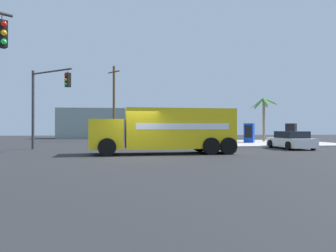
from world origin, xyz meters
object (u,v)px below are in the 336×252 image
vending_machine_red (249,133)px  utility_pole (114,102)px  sedan_white (291,140)px  palm_tree_far (264,110)px  delivery_truck (167,130)px  vending_machine_blue (291,133)px  traffic_light_primary (45,96)px

vending_machine_red → utility_pole: size_ratio=0.21×
sedan_white → palm_tree_far: bearing=76.9°
delivery_truck → vending_machine_blue: delivery_truck is taller
vending_machine_red → vending_machine_blue: same height
sedan_white → utility_pole: utility_pole is taller
traffic_light_primary → palm_tree_far: (20.16, 8.52, -0.38)m
vending_machine_blue → sedan_white: bearing=-118.6°
vending_machine_blue → utility_pole: 20.13m
traffic_light_primary → sedan_white: bearing=-4.0°
palm_tree_far → utility_pole: size_ratio=0.52×
vending_machine_red → sedan_white: bearing=-86.9°
vending_machine_red → palm_tree_far: (2.67, 2.64, 2.34)m
delivery_truck → palm_tree_far: bearing=47.4°
delivery_truck → vending_machine_blue: size_ratio=4.66×
sedan_white → utility_pole: size_ratio=0.48×
vending_machine_blue → palm_tree_far: size_ratio=0.40×
vending_machine_red → vending_machine_blue: (4.24, -0.08, 0.00)m
traffic_light_primary → vending_machine_blue: size_ratio=3.11×
vending_machine_blue → utility_pole: (-17.48, 9.33, 3.56)m
traffic_light_primary → palm_tree_far: 21.89m
vending_machine_red → vending_machine_blue: bearing=-1.1°
delivery_truck → utility_pole: (-3.97, 19.60, 3.20)m
utility_pole → vending_machine_red: bearing=-34.9°
traffic_light_primary → vending_machine_blue: 22.65m
traffic_light_primary → vending_machine_red: (17.49, 5.88, -2.72)m
traffic_light_primary → palm_tree_far: traffic_light_primary is taller
sedan_white → utility_pole: 21.68m
palm_tree_far → utility_pole: (-15.92, 6.60, 1.22)m
delivery_truck → palm_tree_far: 17.76m
delivery_truck → palm_tree_far: size_ratio=1.86×
delivery_truck → traffic_light_primary: bearing=151.4°
traffic_light_primary → utility_pole: 15.73m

